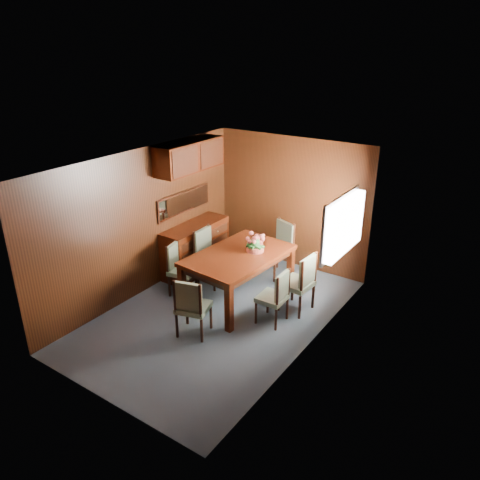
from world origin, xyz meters
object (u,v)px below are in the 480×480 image
Objects in this scene: sideboard at (196,248)px; flower_centerpiece at (255,243)px; dining_table at (238,260)px; chair_left_near at (180,266)px; chair_head at (191,305)px; chair_right_near at (276,294)px.

flower_centerpiece reaches higher than sideboard.
chair_left_near reaches higher than dining_table.
chair_left_near is 0.97× the size of chair_head.
chair_right_near is (2.08, -0.69, 0.03)m from sideboard.
chair_right_near is 0.98m from flower_centerpiece.
sideboard is at bearing 70.16° from chair_right_near.
flower_centerpiece is at bearing -7.83° from sideboard.
dining_table is at bearing 99.16° from chair_left_near.
sideboard is 2.19m from chair_right_near.
flower_centerpiece reaches higher than chair_head.
chair_right_near is 2.82× the size of flower_centerpiece.
chair_left_near is at bearing -68.94° from sideboard.
chair_right_near is at bearing -12.81° from dining_table.
dining_table is 2.12× the size of chair_right_near.
chair_left_near is 1.33m from flower_centerpiece.
sideboard is 1.32m from dining_table.
chair_right_near is (1.78, 0.10, -0.02)m from chair_left_near.
chair_left_near is 1.29m from chair_head.
chair_head is at bearing 138.06° from chair_right_near.
dining_table is 0.39m from flower_centerpiece.
chair_left_near is at bearing 121.85° from chair_head.
chair_head reaches higher than chair_right_near.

